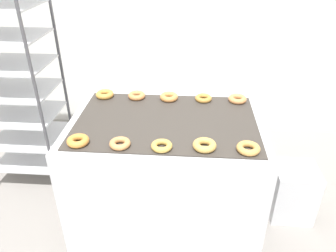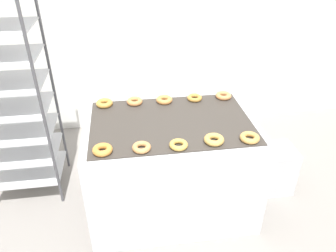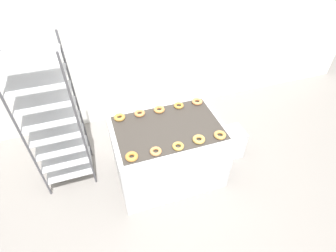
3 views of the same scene
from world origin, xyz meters
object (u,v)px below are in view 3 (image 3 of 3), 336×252
(donut_far_left, at_px, (140,113))
(donut_near_left, at_px, (156,151))
(glaze_bin, at_px, (231,143))
(donut_near_rightmost, at_px, (220,135))
(donut_near_right, at_px, (199,139))
(donut_far_leftmost, at_px, (120,117))
(donut_far_right, at_px, (179,106))
(fryer_machine, at_px, (168,152))
(donut_near_leftmost, at_px, (132,157))
(donut_far_rightmost, at_px, (197,102))
(donut_far_center, at_px, (159,110))
(baking_rack_cart, at_px, (53,121))
(donut_near_center, at_px, (178,146))

(donut_far_left, bearing_deg, donut_near_left, -89.46)
(glaze_bin, bearing_deg, donut_near_rightmost, -140.09)
(donut_near_right, height_order, donut_far_leftmost, same)
(donut_near_right, relative_size, donut_far_right, 1.10)
(fryer_machine, bearing_deg, donut_near_right, -51.78)
(donut_near_rightmost, relative_size, donut_far_leftmost, 1.00)
(fryer_machine, bearing_deg, donut_far_right, 52.30)
(donut_near_leftmost, relative_size, donut_far_rightmost, 0.98)
(donut_far_center, bearing_deg, donut_near_right, -68.33)
(donut_far_leftmost, relative_size, donut_far_center, 1.00)
(glaze_bin, relative_size, donut_far_right, 3.45)
(baking_rack_cart, distance_m, glaze_bin, 2.32)
(donut_near_right, bearing_deg, baking_rack_cart, 153.83)
(fryer_machine, bearing_deg, donut_near_rightmost, -33.21)
(fryer_machine, xyz_separation_m, donut_near_rightmost, (0.50, -0.32, 0.44))
(glaze_bin, relative_size, donut_near_rightmost, 3.19)
(donut_near_rightmost, bearing_deg, fryer_machine, 146.79)
(fryer_machine, xyz_separation_m, glaze_bin, (0.96, 0.06, -0.20))
(donut_near_left, bearing_deg, glaze_bin, 17.96)
(donut_near_left, bearing_deg, donut_near_right, 1.82)
(donut_near_rightmost, height_order, donut_far_leftmost, donut_far_leftmost)
(donut_far_left, relative_size, donut_far_right, 1.04)
(donut_near_rightmost, distance_m, donut_far_left, 0.99)
(glaze_bin, xyz_separation_m, donut_far_center, (-0.96, 0.26, 0.64))
(donut_near_rightmost, distance_m, donut_far_right, 0.69)
(fryer_machine, height_order, donut_far_left, donut_far_left)
(donut_far_center, height_order, donut_far_rightmost, donut_far_center)
(fryer_machine, height_order, donut_near_center, donut_near_center)
(donut_near_left, xyz_separation_m, donut_far_right, (0.50, 0.66, -0.00))
(donut_far_rightmost, bearing_deg, donut_far_center, -179.55)
(donut_near_leftmost, bearing_deg, donut_near_center, -1.26)
(donut_near_right, relative_size, donut_near_rightmost, 1.02)
(baking_rack_cart, distance_m, donut_near_right, 1.64)
(baking_rack_cart, bearing_deg, donut_near_rightmost, -23.11)
(donut_far_left, bearing_deg, donut_far_rightmost, -0.24)
(baking_rack_cart, height_order, donut_far_rightmost, baking_rack_cart)
(donut_far_leftmost, xyz_separation_m, donut_far_right, (0.75, -0.00, -0.00))
(baking_rack_cart, xyz_separation_m, donut_far_right, (1.48, -0.08, -0.09))
(donut_near_leftmost, distance_m, donut_far_right, 0.99)
(fryer_machine, distance_m, donut_far_leftmost, 0.74)
(fryer_machine, bearing_deg, donut_near_center, -89.95)
(donut_near_right, height_order, donut_far_rightmost, donut_near_right)
(fryer_machine, xyz_separation_m, baking_rack_cart, (-1.23, 0.41, 0.52))
(donut_near_right, relative_size, donut_far_leftmost, 1.02)
(fryer_machine, relative_size, donut_near_center, 10.39)
(baking_rack_cart, relative_size, donut_far_left, 14.17)
(fryer_machine, relative_size, donut_near_leftmost, 9.88)
(donut_far_leftmost, xyz_separation_m, donut_far_left, (0.25, -0.00, -0.00))
(donut_near_rightmost, height_order, donut_far_rightmost, same)
(donut_near_leftmost, relative_size, donut_near_left, 1.06)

